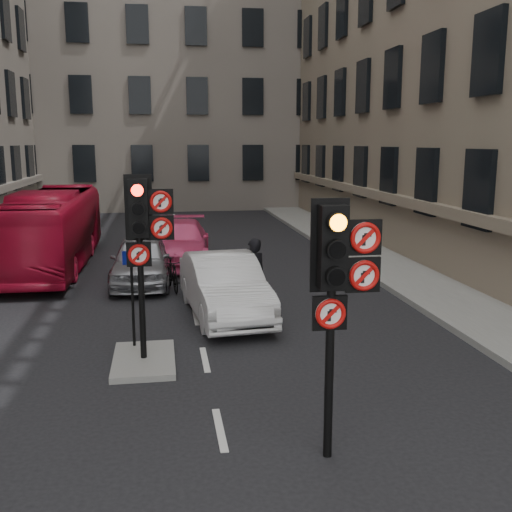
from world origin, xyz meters
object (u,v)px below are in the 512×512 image
object	(u,v)px
motorcycle	(172,274)
motorcyclist	(253,275)
car_silver	(141,260)
car_pink	(179,243)
car_white	(224,286)
signal_near	(338,275)
bus_red	(52,229)
signal_far	(144,227)
info_sign	(132,285)

from	to	relation	value
motorcycle	motorcyclist	size ratio (longest dim) A/B	0.83
car_silver	car_pink	distance (m)	3.25
motorcyclist	car_white	bearing A→B (deg)	-2.25
signal_near	motorcyclist	bearing A→B (deg)	89.85
bus_red	motorcyclist	bearing A→B (deg)	-46.83
car_white	motorcyclist	xyz separation A→B (m)	(0.79, 0.31, 0.18)
signal_far	info_sign	world-z (taller)	signal_far
car_white	motorcycle	size ratio (longest dim) A/B	2.95
car_silver	info_sign	world-z (taller)	info_sign
car_silver	car_pink	bearing A→B (deg)	69.01
motorcycle	signal_far	bearing A→B (deg)	-105.63
signal_far	car_silver	world-z (taller)	signal_far
signal_far	car_white	xyz separation A→B (m)	(1.83, 3.02, -1.94)
signal_far	signal_near	bearing A→B (deg)	-56.98
car_pink	motorcyclist	world-z (taller)	motorcyclist
signal_far	bus_red	bearing A→B (deg)	108.97
signal_far	info_sign	distance (m)	1.51
motorcycle	car_white	bearing A→B (deg)	-76.42
signal_near	bus_red	xyz separation A→B (m)	(-5.99, 13.85, -1.25)
motorcycle	info_sign	bearing A→B (deg)	-109.73
signal_far	info_sign	size ratio (longest dim) A/B	1.77
signal_far	motorcyclist	size ratio (longest dim) A/B	1.88
car_white	info_sign	distance (m)	3.19
car_white	car_silver	bearing A→B (deg)	113.23
bus_red	motorcycle	xyz separation A→B (m)	(3.99, -3.99, -0.86)
signal_far	car_pink	size ratio (longest dim) A/B	0.69
car_white	motorcycle	world-z (taller)	car_white
motorcyclist	info_sign	size ratio (longest dim) A/B	0.94
bus_red	car_pink	bearing A→B (deg)	0.66
signal_far	motorcycle	world-z (taller)	signal_far
car_silver	motorcyclist	size ratio (longest dim) A/B	2.27
car_white	motorcycle	xyz separation A→B (m)	(-1.22, 2.84, -0.29)
car_pink	car_white	bearing A→B (deg)	-78.08
car_white	bus_red	world-z (taller)	bus_red
signal_far	motorcyclist	xyz separation A→B (m)	(2.62, 3.33, -1.75)
bus_red	motorcycle	size ratio (longest dim) A/B	6.07
motorcyclist	motorcycle	bearing A→B (deg)	-75.55
car_silver	motorcycle	size ratio (longest dim) A/B	2.73
motorcycle	car_silver	bearing A→B (deg)	122.52
car_white	motorcyclist	size ratio (longest dim) A/B	2.45
info_sign	bus_red	bearing A→B (deg)	90.43
signal_near	bus_red	bearing A→B (deg)	113.37
signal_near	info_sign	distance (m)	5.67
car_pink	bus_red	world-z (taller)	bus_red
car_silver	car_white	bearing A→B (deg)	-59.14
signal_far	car_silver	size ratio (longest dim) A/B	0.83
motorcyclist	info_sign	xyz separation A→B (m)	(-2.92, -2.59, 0.47)
signal_near	signal_far	bearing A→B (deg)	123.02
bus_red	motorcycle	bearing A→B (deg)	-44.44
car_silver	motorcycle	distance (m)	1.38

